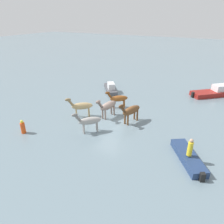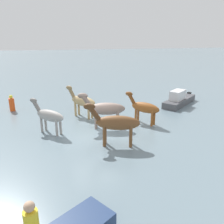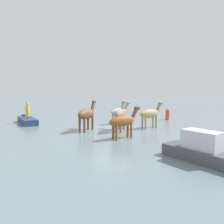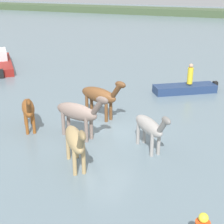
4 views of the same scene
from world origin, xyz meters
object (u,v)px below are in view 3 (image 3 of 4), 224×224
boat_launch_far (211,155)px  horse_dun_straggler (119,112)px  horse_lead (87,114)px  horse_mid_herd (123,121)px  horse_pinto_flank (120,114)px  boat_skiff_near (27,121)px  horse_dark_mare (150,114)px  buoy_channel_marker (167,114)px  person_spotter_bow (28,110)px

boat_launch_far → horse_dun_straggler: bearing=-19.5°
horse_lead → horse_mid_herd: size_ratio=1.32×
horse_pinto_flank → boat_skiff_near: (3.05, 7.69, -0.97)m
horse_dark_mare → horse_pinto_flank: size_ratio=0.80×
buoy_channel_marker → horse_dark_mare: bearing=153.0°
horse_lead → boat_launch_far: 8.49m
horse_mid_herd → boat_launch_far: horse_mid_herd is taller
horse_lead → boat_launch_far: size_ratio=0.72×
horse_pinto_flank → horse_mid_herd: bearing=-165.0°
boat_skiff_near → horse_dun_straggler: bearing=56.7°
horse_dun_straggler → horse_mid_herd: size_ratio=0.96×
horse_dark_mare → person_spotter_bow: (2.24, 9.91, 0.06)m
horse_dun_straggler → person_spotter_bow: bearing=132.1°
horse_mid_herd → boat_skiff_near: bearing=105.8°
horse_mid_herd → buoy_channel_marker: bearing=21.7°
horse_pinto_flank → person_spotter_bow: horse_pinto_flank is taller
boat_launch_far → person_spotter_bow: size_ratio=3.09×
horse_mid_herd → horse_lead: bearing=96.1°
person_spotter_bow → boat_skiff_near: bearing=-172.2°
horse_dun_straggler → horse_pinto_flank: size_ratio=0.73×
person_spotter_bow → horse_lead: bearing=-121.1°
horse_pinto_flank → person_spotter_bow: bearing=78.8°
boat_skiff_near → horse_mid_herd: bearing=22.0°
boat_launch_far → boat_skiff_near: bearing=10.7°
horse_lead → boat_skiff_near: 6.32m
horse_dark_mare → buoy_channel_marker: bearing=22.9°
person_spotter_bow → horse_dark_mare: bearing=-102.8°
horse_dun_straggler → buoy_channel_marker: horse_dun_straggler is taller
buoy_channel_marker → boat_skiff_near: bearing=102.0°
horse_pinto_flank → boat_launch_far: (-6.46, -3.22, -0.83)m
horse_dun_straggler → boat_skiff_near: horse_dun_straggler is taller
boat_skiff_near → buoy_channel_marker: size_ratio=3.18×
horse_dun_straggler → boat_launch_far: 10.07m
boat_skiff_near → buoy_channel_marker: (2.61, -12.25, 0.35)m
horse_dark_mare → buoy_channel_marker: 5.24m
horse_mid_herd → person_spotter_bow: bearing=104.8°
horse_lead → horse_pinto_flank: 2.26m
horse_dark_mare → boat_launch_far: size_ratio=0.58×
horse_dark_mare → person_spotter_bow: bearing=127.2°
horse_dark_mare → boat_skiff_near: horse_dark_mare is taller
horse_dun_straggler → horse_mid_herd: (-5.43, -0.15, -0.01)m
horse_lead → person_spotter_bow: horse_lead is taller
horse_dark_mare → buoy_channel_marker: size_ratio=1.86×
boat_skiff_near → buoy_channel_marker: bearing=68.8°
horse_dun_straggler → boat_skiff_near: bearing=133.7°
boat_launch_far → buoy_channel_marker: 12.20m
horse_lead → horse_dark_mare: size_ratio=1.25×
boat_skiff_near → boat_launch_far: size_ratio=0.99×
horse_pinto_flank → horse_lead: bearing=102.5°
boat_skiff_near → boat_launch_far: (-9.51, -10.91, 0.15)m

